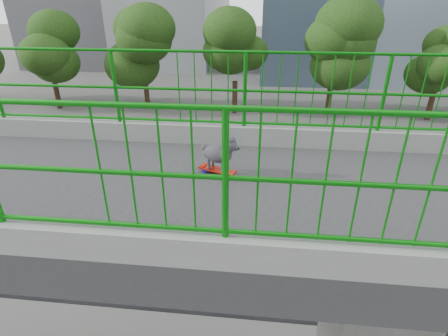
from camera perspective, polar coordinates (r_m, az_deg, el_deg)
The scene contains 9 objects.
road at distance 19.14m, azimuth 10.66°, elevation -2.70°, with size 18.00×90.00×0.02m, color black.
footbridge at distance 5.68m, azimuth 23.70°, elevation -19.76°, with size 3.00×24.00×7.00m.
railing at distance 4.56m, azimuth 28.16°, elevation -1.60°, with size 3.00×24.00×1.42m.
street_trees at distance 30.24m, azimuth 11.97°, elevation 17.29°, with size 5.30×60.40×7.26m.
skateboard at distance 4.58m, azimuth -1.09°, elevation -0.37°, with size 0.32×0.52×0.07m.
poodle at distance 4.46m, azimuth -0.79°, elevation 2.53°, with size 0.34×0.51×0.45m.
car_2 at distance 21.79m, azimuth -27.91°, elevation 0.35°, with size 2.43×5.28×1.47m, color #B60907.
car_3 at distance 23.48m, azimuth 31.59°, elevation 1.06°, with size 1.90×4.68×1.36m, color black.
car_4 at distance 27.95m, azimuth -24.99°, elevation 6.25°, with size 1.74×4.33×1.48m, color #B60907.
Camera 1 is at (3.76, -1.76, 9.10)m, focal length 27.96 mm.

